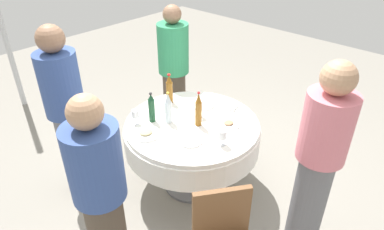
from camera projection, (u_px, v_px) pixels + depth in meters
ground_plane at (192, 183)px, 3.53m from camera, size 10.00×10.00×0.00m
dining_table at (192, 136)px, 3.22m from camera, size 1.25×1.25×0.74m
bottle_amber_west at (198, 110)px, 3.03m from camera, size 0.06×0.06×0.33m
bottle_dark_green_right at (152, 108)px, 3.09m from camera, size 0.06×0.06×0.29m
bottle_amber_inner at (169, 89)px, 3.39m from camera, size 0.07×0.07×0.31m
bottle_clear_near at (168, 109)px, 3.08m from camera, size 0.06×0.06×0.30m
wine_glass_near at (199, 107)px, 3.18m from camera, size 0.07×0.07×0.14m
wine_glass_north at (135, 114)px, 3.07m from camera, size 0.06×0.06×0.14m
wine_glass_outer at (223, 135)px, 2.80m from camera, size 0.08×0.08×0.14m
plate_east at (190, 141)px, 2.89m from camera, size 0.20×0.20×0.02m
plate_left at (203, 104)px, 3.40m from camera, size 0.24×0.24×0.02m
plate_rear at (146, 134)px, 2.97m from camera, size 0.25×0.25×0.04m
plate_front at (229, 124)px, 3.10m from camera, size 0.20×0.20×0.04m
fork_right at (165, 111)px, 3.30m from camera, size 0.17×0.08×0.00m
folded_napkin at (230, 106)px, 3.36m from camera, size 0.15×0.15×0.02m
person_west at (174, 72)px, 3.89m from camera, size 0.34×0.34×1.56m
person_right at (67, 112)px, 3.04m from camera, size 0.34×0.34×1.65m
person_inner at (318, 162)px, 2.47m from camera, size 0.34×0.34×1.64m
person_near at (101, 199)px, 2.21m from camera, size 0.34×0.34×1.58m
tent_pole_main at (1, 22)px, 4.30m from camera, size 0.07×0.07×2.35m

